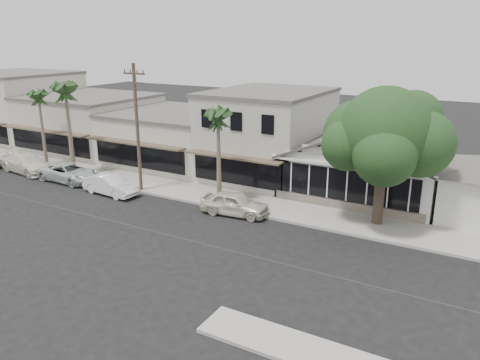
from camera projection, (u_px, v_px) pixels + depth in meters
The scene contains 16 objects.
ground at pixel (206, 244), 25.03m from camera, with size 140.00×140.00×0.00m, color black.
sidewalk_north at pixel (166, 187), 34.40m from camera, with size 90.00×3.50×0.15m, color #9E9991.
corner_shop at pixel (365, 158), 32.29m from camera, with size 10.40×8.60×5.10m.
row_building_near at pixel (268, 135), 36.73m from camera, with size 8.00×10.00×6.50m, color beige.
row_building_midnear at pixel (177, 138), 41.30m from camera, with size 10.00×10.00×4.20m, color silver.
row_building_midfar at pixel (91, 123), 46.13m from camera, with size 11.00×10.00×5.00m, color beige.
row_building_far at pixel (18, 106), 51.05m from camera, with size 11.00×10.00×6.80m, color silver.
utility_pole at pixel (137, 126), 32.20m from camera, with size 1.80×0.24×9.00m.
car_0 at pixel (235, 203), 29.05m from camera, with size 1.73×4.29×1.46m, color beige.
car_1 at pixel (111, 185), 32.81m from camera, with size 1.50×4.31×1.42m, color white.
car_2 at pixel (69, 173), 35.77m from camera, with size 2.33×5.05×1.40m, color silver.
car_3 at pixel (27, 163), 38.15m from camera, with size 2.17×5.35×1.55m, color silver.
shade_tree at pixel (384, 135), 26.27m from camera, with size 7.33×6.63×8.13m.
palm_east at pixel (218, 118), 29.49m from camera, with size 2.91×2.91×6.78m.
palm_mid at pixel (65, 91), 35.50m from camera, with size 3.47×3.47×7.90m.
palm_west at pixel (39, 98), 38.77m from camera, with size 2.19×2.19×6.82m.
Camera 1 is at (12.87, -19.05, 10.64)m, focal length 35.00 mm.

